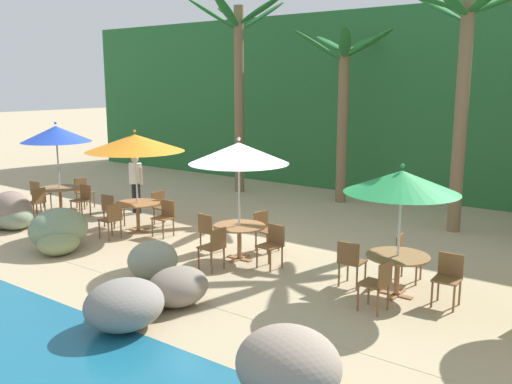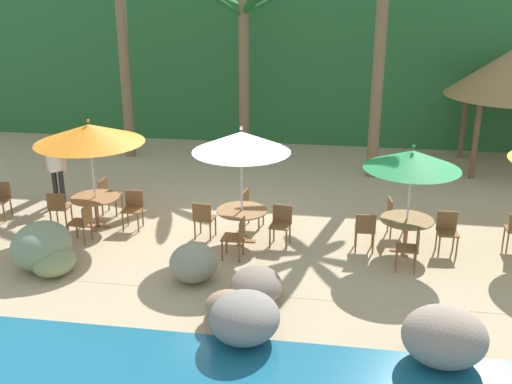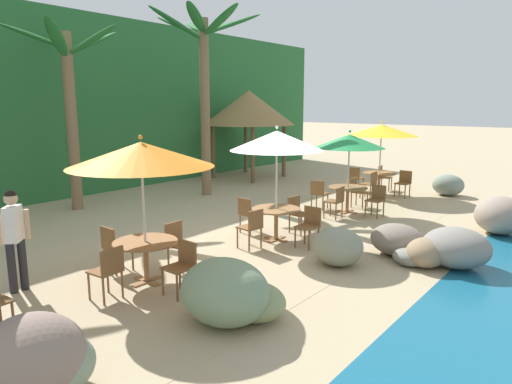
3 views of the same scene
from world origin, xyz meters
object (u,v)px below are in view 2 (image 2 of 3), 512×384
at_px(chair_blue_seaward, 1,198).
at_px(chair_green_seaward, 447,229).
at_px(umbrella_white, 241,142).
at_px(chair_orange_left, 59,207).
at_px(chair_white_right, 237,236).
at_px(dining_table_white, 242,215).
at_px(waiter_in_white, 56,166).
at_px(dining_table_green, 407,225).
at_px(chair_white_left, 204,217).
at_px(chair_green_left, 365,229).
at_px(palm_tree_second, 244,46).
at_px(umbrella_orange, 89,134).
at_px(umbrella_green, 412,160).
at_px(chair_white_seaward, 281,222).
at_px(dining_table_orange, 96,202).
at_px(chair_white_inland, 250,206).
at_px(palm_tree_third, 381,26).
at_px(chair_orange_right, 83,221).
at_px(palm_tree_nearest, 122,22).
at_px(chair_orange_inland, 108,194).
at_px(chair_orange_seaward, 133,207).
at_px(chair_green_right, 411,246).
at_px(chair_green_inland, 394,214).

bearing_deg(chair_blue_seaward, chair_green_seaward, -1.81).
bearing_deg(umbrella_white, chair_orange_left, 178.33).
bearing_deg(chair_white_right, dining_table_white, 93.18).
height_order(chair_white_right, waiter_in_white, waiter_in_white).
bearing_deg(dining_table_green, chair_white_left, -179.82).
xyz_separation_m(dining_table_white, chair_green_seaward, (4.33, 0.15, -0.10)).
xyz_separation_m(chair_green_left, palm_tree_second, (-3.69, 6.52, 2.94)).
bearing_deg(chair_green_seaward, chair_blue_seaward, 178.19).
distance_m(umbrella_orange, umbrella_green, 6.93).
height_order(umbrella_orange, chair_white_seaward, umbrella_orange).
bearing_deg(dining_table_orange, chair_white_inland, 9.52).
bearing_deg(umbrella_green, palm_tree_third, 96.69).
bearing_deg(chair_blue_seaward, chair_white_right, -12.53).
distance_m(umbrella_green, waiter_in_white, 8.69).
relative_size(chair_orange_right, palm_tree_nearest, 0.14).
distance_m(chair_orange_inland, chair_white_seaward, 4.49).
relative_size(dining_table_orange, chair_green_left, 1.26).
distance_m(chair_orange_right, chair_green_left, 6.04).
height_order(chair_orange_seaward, umbrella_white, umbrella_white).
bearing_deg(palm_tree_nearest, chair_green_seaward, -32.61).
height_order(chair_white_inland, umbrella_green, umbrella_green).
height_order(dining_table_white, palm_tree_third, palm_tree_third).
xyz_separation_m(dining_table_green, palm_tree_nearest, (-8.12, 5.86, 3.52)).
distance_m(chair_white_inland, palm_tree_nearest, 7.76).
height_order(palm_tree_second, waiter_in_white, palm_tree_second).
bearing_deg(chair_green_left, chair_orange_right, -175.32).
bearing_deg(umbrella_orange, dining_table_green, -2.09).
bearing_deg(chair_white_seaward, chair_orange_inland, 165.43).
distance_m(umbrella_orange, dining_table_white, 3.81).
xyz_separation_m(chair_orange_right, chair_white_inland, (3.42, 1.44, 0.00)).
xyz_separation_m(chair_orange_seaward, umbrella_green, (6.08, -0.37, 1.52)).
height_order(chair_orange_seaward, chair_white_right, same).
bearing_deg(palm_tree_second, dining_table_white, -80.69).
bearing_deg(dining_table_orange, umbrella_white, -4.51).
distance_m(chair_orange_left, dining_table_green, 7.77).
relative_size(chair_orange_seaward, chair_green_right, 1.00).
bearing_deg(chair_white_seaward, chair_green_seaward, 2.53).
distance_m(dining_table_orange, chair_orange_right, 0.86).
relative_size(chair_white_seaward, palm_tree_third, 0.15).
relative_size(chair_orange_left, chair_green_inland, 1.00).
distance_m(dining_table_orange, chair_green_left, 6.09).
relative_size(chair_orange_seaward, umbrella_white, 0.34).
distance_m(chair_orange_right, dining_table_white, 3.43).
xyz_separation_m(chair_white_left, chair_green_left, (3.49, -0.09, 0.00)).
relative_size(chair_orange_seaward, chair_green_left, 1.00).
height_order(chair_green_left, palm_tree_nearest, palm_tree_nearest).
bearing_deg(chair_white_seaward, umbrella_white, 179.61).
xyz_separation_m(chair_blue_seaward, palm_tree_nearest, (1.28, 5.41, 3.62)).
bearing_deg(chair_green_left, chair_white_inland, 160.06).
bearing_deg(chair_white_right, chair_orange_right, 175.47).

